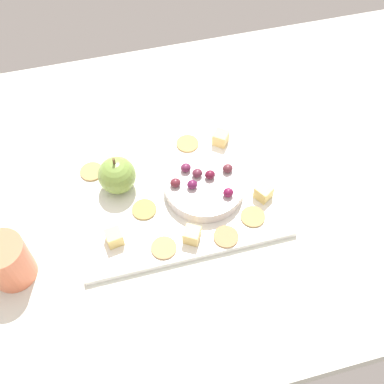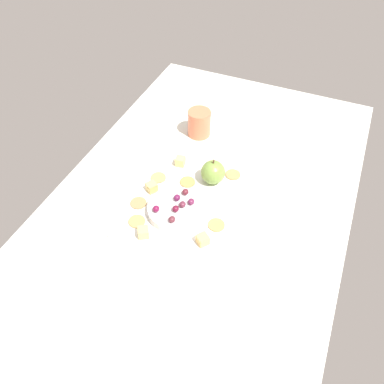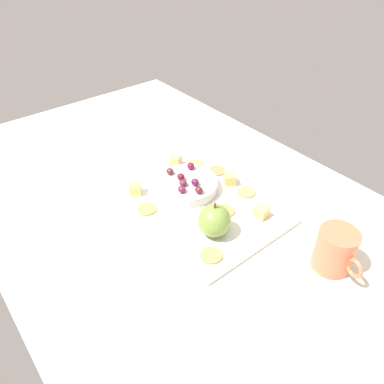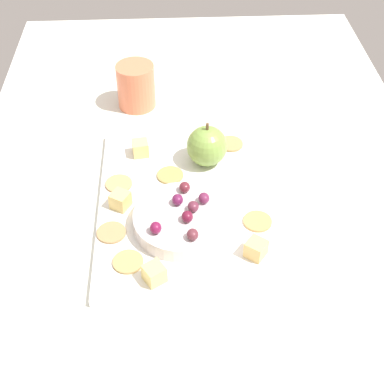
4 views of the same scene
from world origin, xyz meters
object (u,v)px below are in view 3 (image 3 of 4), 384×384
at_px(cheese_cube_0, 175,161).
at_px(grape_4, 199,190).
at_px(cracker_4, 225,211).
at_px(grape_5, 170,171).
at_px(grape_1, 181,177).
at_px(grape_2, 195,182).
at_px(cheese_cube_1, 230,179).
at_px(cheese_cube_3, 136,189).
at_px(cheese_cube_2, 261,212).
at_px(cracker_5, 217,171).
at_px(grape_3, 191,166).
at_px(grape_6, 182,189).
at_px(platter, 199,203).
at_px(cracker_1, 211,255).
at_px(cracker_3, 195,164).
at_px(cracker_2, 147,209).
at_px(apple_whole, 214,221).
at_px(cracker_0, 246,192).
at_px(serving_dish, 187,185).
at_px(cup, 335,250).
at_px(grape_0, 183,183).

bearing_deg(cheese_cube_0, grape_4, 162.51).
height_order(cracker_4, grape_5, grape_5).
relative_size(grape_1, grape_2, 1.00).
distance_m(cheese_cube_1, cheese_cube_3, 0.23).
xyz_separation_m(cheese_cube_2, cracker_5, (0.19, -0.04, -0.01)).
bearing_deg(cheese_cube_0, grape_2, 163.76).
xyz_separation_m(grape_3, grape_4, (-0.09, 0.05, -0.00)).
xyz_separation_m(cheese_cube_1, grape_6, (0.02, 0.13, 0.02)).
height_order(grape_4, grape_5, same).
bearing_deg(platter, grape_5, 4.40).
relative_size(cracker_1, grape_1, 2.32).
height_order(cheese_cube_1, cracker_3, cheese_cube_1).
bearing_deg(cracker_3, grape_5, 102.09).
relative_size(cracker_4, grape_2, 2.32).
distance_m(cheese_cube_2, cracker_2, 0.26).
bearing_deg(cracker_3, apple_whole, 149.74).
height_order(cheese_cube_1, cracker_0, cheese_cube_1).
height_order(cheese_cube_3, cracker_2, cheese_cube_3).
bearing_deg(grape_3, cheese_cube_1, -145.48).
xyz_separation_m(cheese_cube_1, cheese_cube_3, (0.11, 0.20, 0.00)).
bearing_deg(grape_3, cracker_2, 102.80).
height_order(apple_whole, cracker_2, apple_whole).
xyz_separation_m(cracker_4, grape_1, (0.13, 0.02, 0.03)).
height_order(cracker_2, grape_5, grape_5).
height_order(serving_dish, cracker_0, serving_dish).
height_order(cracker_1, cup, cup).
relative_size(apple_whole, grape_6, 3.64).
bearing_deg(cracker_2, cracker_0, -114.21).
distance_m(serving_dish, grape_6, 0.05).
distance_m(cracker_1, grape_2, 0.21).
height_order(cracker_5, cup, cup).
distance_m(apple_whole, cheese_cube_2, 0.12).
relative_size(cheese_cube_1, grape_5, 1.41).
height_order(apple_whole, grape_5, apple_whole).
relative_size(cracker_0, grape_3, 2.32).
xyz_separation_m(platter, grape_5, (0.10, 0.01, 0.04)).
distance_m(platter, grape_2, 0.05).
bearing_deg(cracker_2, grape_2, -100.28).
xyz_separation_m(serving_dish, cheese_cube_3, (0.06, 0.11, 0.00)).
height_order(cracker_5, grape_5, grape_5).
height_order(platter, grape_2, grape_2).
xyz_separation_m(cheese_cube_0, cheese_cube_1, (-0.15, -0.05, 0.00)).
distance_m(cracker_4, grape_3, 0.16).
distance_m(cracker_1, grape_4, 0.18).
xyz_separation_m(grape_0, grape_6, (-0.02, 0.02, 0.00)).
bearing_deg(grape_0, cracker_2, 86.19).
bearing_deg(grape_1, cracker_3, -57.53).
height_order(cracker_2, grape_3, grape_3).
distance_m(cracker_3, grape_0, 0.13).
relative_size(platter, grape_0, 19.66).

